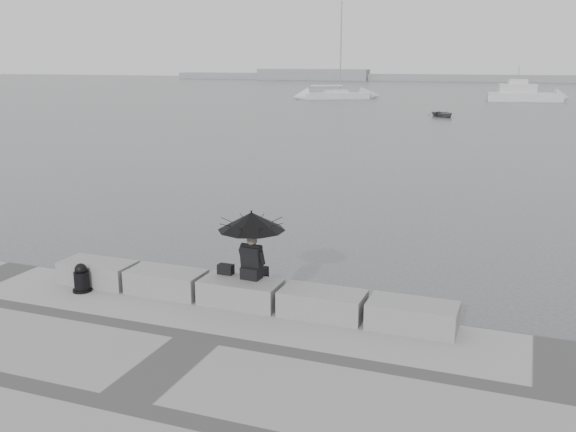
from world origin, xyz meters
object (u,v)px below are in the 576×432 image
at_px(dinghy, 443,114).
at_px(motor_cruiser, 524,94).
at_px(sailboat_left, 336,95).
at_px(mooring_bollard, 82,280).
at_px(seated_person, 251,228).

bearing_deg(dinghy, motor_cruiser, 38.56).
bearing_deg(sailboat_left, motor_cruiser, -25.15).
bearing_deg(mooring_bollard, sailboat_left, 102.65).
bearing_deg(motor_cruiser, seated_person, -101.94).
height_order(motor_cruiser, dinghy, motor_cruiser).
height_order(mooring_bollard, sailboat_left, sailboat_left).
relative_size(mooring_bollard, sailboat_left, 0.05).
bearing_deg(dinghy, sailboat_left, 88.82).
distance_m(seated_person, motor_cruiser, 77.99).
bearing_deg(seated_person, mooring_bollard, -165.18).
bearing_deg(mooring_bollard, seated_person, 11.77).
distance_m(motor_cruiser, dinghy, 27.85).
distance_m(mooring_bollard, dinghy, 51.61).
relative_size(sailboat_left, dinghy, 4.02).
relative_size(seated_person, sailboat_left, 0.11).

